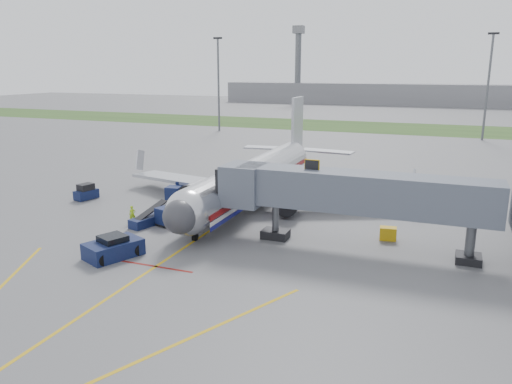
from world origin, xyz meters
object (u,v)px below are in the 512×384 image
(airliner, at_px, (254,177))
(baggage_tug, at_px, (86,192))
(pushback_tug, at_px, (113,248))
(ramp_worker, at_px, (132,214))
(belt_loader, at_px, (147,220))

(airliner, height_order, baggage_tug, airliner)
(airliner, xyz_separation_m, pushback_tug, (-4.00, -18.75, -1.94))
(airliner, xyz_separation_m, ramp_worker, (-7.65, -11.05, -1.83))
(pushback_tug, bearing_deg, baggage_tug, 135.57)
(airliner, distance_m, belt_loader, 12.89)
(airliner, xyz_separation_m, baggage_tug, (-17.34, -5.67, -1.88))
(airliner, height_order, belt_loader, airliner)
(baggage_tug, xyz_separation_m, belt_loader, (11.36, -5.54, -0.28))
(airliner, bearing_deg, ramp_worker, -124.69)
(pushback_tug, xyz_separation_m, baggage_tug, (-13.34, 13.08, 0.06))
(pushback_tug, height_order, belt_loader, belt_loader)
(airliner, height_order, ramp_worker, airliner)
(pushback_tug, bearing_deg, airliner, 77.95)
(pushback_tug, height_order, baggage_tug, baggage_tug)
(baggage_tug, bearing_deg, ramp_worker, -29.02)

